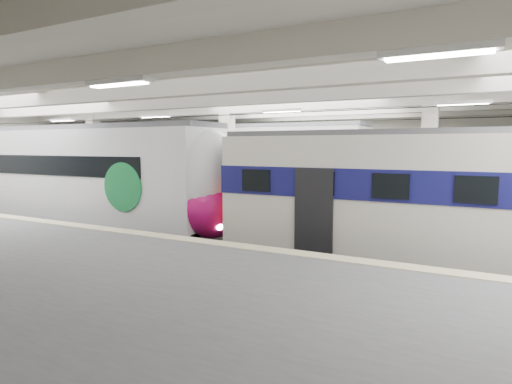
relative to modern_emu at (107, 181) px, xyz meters
The scene contains 4 objects.
station_hall 7.21m from the modern_emu, 14.10° to the right, with size 36.00×24.00×5.75m.
modern_emu is the anchor object (origin of this frame).
older_rer 12.44m from the modern_emu, ahead, with size 12.28×2.71×4.10m.
far_train 5.80m from the modern_emu, 71.76° to the left, with size 14.75×3.46×4.65m.
Camera 1 is at (6.63, -12.53, 3.65)m, focal length 30.00 mm.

